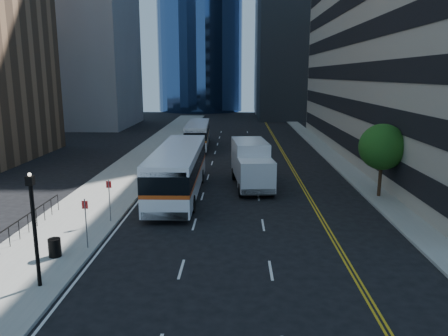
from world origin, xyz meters
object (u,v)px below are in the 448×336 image
object	(u,v)px
box_truck	(251,164)
trash_can	(55,248)
street_tree	(382,147)
lamp_post	(34,225)
bus_front	(179,170)
bus_rear	(198,134)

from	to	relation	value
box_truck	trash_can	xyz separation A→B (m)	(-9.64, -13.95, -1.24)
street_tree	lamp_post	xyz separation A→B (m)	(-18.00, -14.00, -0.92)
bus_front	box_truck	xyz separation A→B (m)	(5.28, 2.60, -0.06)
lamp_post	bus_front	size ratio (longest dim) A/B	0.34
lamp_post	bus_rear	size ratio (longest dim) A/B	0.40
bus_rear	trash_can	bearing A→B (deg)	-98.71
street_tree	bus_front	size ratio (longest dim) A/B	0.38
bus_front	box_truck	distance (m)	5.89
street_tree	bus_rear	size ratio (longest dim) A/B	0.45
lamp_post	box_truck	world-z (taller)	lamp_post
lamp_post	bus_front	distance (m)	14.76
bus_front	bus_rear	size ratio (longest dim) A/B	1.18
lamp_post	bus_front	world-z (taller)	lamp_post
street_tree	box_truck	world-z (taller)	street_tree
street_tree	bus_front	world-z (taller)	street_tree
bus_rear	trash_can	xyz separation A→B (m)	(-3.80, -32.90, -1.00)
street_tree	trash_can	distance (m)	21.85
bus_rear	trash_can	size ratio (longest dim) A/B	13.01
bus_front	box_truck	bearing A→B (deg)	25.76
lamp_post	trash_can	distance (m)	3.64
bus_rear	box_truck	world-z (taller)	box_truck
street_tree	trash_can	size ratio (longest dim) A/B	5.83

